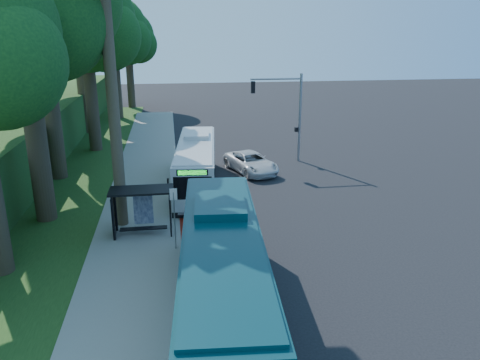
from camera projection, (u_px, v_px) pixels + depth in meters
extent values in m
plane|color=black|center=(265.00, 208.00, 28.11)|extent=(140.00, 140.00, 0.00)
cube|color=gray|center=(141.00, 213.00, 27.06)|extent=(4.50, 70.00, 0.12)
cube|color=maroon|center=(184.00, 240.00, 23.62)|extent=(0.25, 30.00, 0.13)
cube|color=#234719|center=(58.00, 191.00, 30.97)|extent=(8.00, 70.00, 0.06)
cube|color=black|center=(141.00, 190.00, 23.53)|extent=(3.20, 1.50, 0.10)
cube|color=black|center=(114.00, 216.00, 23.72)|extent=(0.06, 1.30, 2.20)
cube|color=navy|center=(143.00, 208.00, 24.57)|extent=(1.00, 0.12, 1.70)
cube|color=black|center=(144.00, 228.00, 24.06)|extent=(2.40, 0.40, 0.06)
cube|color=black|center=(116.00, 211.00, 24.29)|extent=(0.08, 0.08, 2.40)
cube|color=black|center=(170.00, 208.00, 24.69)|extent=(0.08, 0.08, 2.40)
cube|color=black|center=(113.00, 220.00, 23.16)|extent=(0.08, 0.08, 2.40)
cube|color=black|center=(170.00, 217.00, 23.56)|extent=(0.08, 0.08, 2.40)
cylinder|color=gray|center=(175.00, 222.00, 22.18)|extent=(0.06, 0.06, 3.00)
cube|color=white|center=(173.00, 194.00, 21.75)|extent=(0.35, 0.04, 0.55)
cylinder|color=gray|center=(300.00, 118.00, 37.13)|extent=(0.20, 0.20, 7.00)
cylinder|color=gray|center=(276.00, 79.00, 35.89)|extent=(4.00, 0.14, 0.14)
cube|color=black|center=(253.00, 87.00, 35.82)|extent=(0.30, 0.30, 0.90)
cube|color=black|center=(296.00, 129.00, 37.37)|extent=(0.25, 0.25, 0.35)
cylinder|color=#4C3F2D|center=(113.00, 107.00, 23.54)|extent=(0.60, 0.60, 13.00)
cylinder|color=#382B1E|center=(35.00, 128.00, 24.73)|extent=(1.10, 1.10, 10.50)
sphere|color=#103D15|center=(49.00, 23.00, 22.22)|extent=(5.60, 5.60, 5.60)
cylinder|color=#382B1E|center=(49.00, 95.00, 31.91)|extent=(1.18, 1.18, 11.90)
sphere|color=#103D15|center=(65.00, 1.00, 28.95)|extent=(7.00, 7.00, 7.00)
cylinder|color=#382B1E|center=(91.00, 95.00, 39.97)|extent=(1.06, 1.06, 9.80)
sphere|color=#103D15|center=(84.00, 21.00, 38.13)|extent=(8.40, 8.40, 8.40)
sphere|color=#103D15|center=(104.00, 35.00, 37.52)|extent=(5.88, 5.88, 5.88)
sphere|color=#103D15|center=(70.00, 31.00, 39.56)|extent=(5.46, 5.46, 5.46)
cylinder|color=#382B1E|center=(82.00, 78.00, 47.00)|extent=(1.14, 1.14, 11.20)
sphere|color=#103D15|center=(75.00, 5.00, 44.90)|extent=(9.60, 9.60, 9.60)
sphere|color=#103D15|center=(94.00, 19.00, 44.20)|extent=(6.72, 6.72, 6.72)
sphere|color=#103D15|center=(61.00, 16.00, 46.53)|extent=(6.24, 6.24, 6.24)
cylinder|color=#382B1E|center=(116.00, 80.00, 55.21)|extent=(1.02, 1.02, 9.10)
sphere|color=#103D15|center=(112.00, 30.00, 53.50)|extent=(8.00, 8.00, 8.00)
sphere|color=#103D15|center=(126.00, 40.00, 52.91)|extent=(5.60, 5.60, 5.60)
sphere|color=#103D15|center=(102.00, 37.00, 54.86)|extent=(5.20, 5.20, 5.20)
cylinder|color=#382B1E|center=(130.00, 76.00, 62.99)|extent=(0.98, 0.98, 8.40)
sphere|color=#103D15|center=(127.00, 36.00, 61.41)|extent=(7.00, 7.00, 7.00)
sphere|color=#103D15|center=(138.00, 44.00, 60.91)|extent=(4.90, 4.90, 4.90)
sphere|color=#103D15|center=(119.00, 42.00, 62.61)|extent=(4.55, 4.55, 4.55)
cube|color=silver|center=(196.00, 164.00, 31.18)|extent=(3.46, 11.47, 2.68)
cube|color=black|center=(197.00, 184.00, 31.61)|extent=(3.49, 11.53, 0.33)
cube|color=black|center=(197.00, 158.00, 31.55)|extent=(3.28, 9.00, 1.04)
cube|color=black|center=(193.00, 188.00, 25.79)|extent=(2.11, 0.31, 1.32)
cube|color=black|center=(199.00, 140.00, 36.41)|extent=(1.92, 0.29, 0.94)
cube|color=#19E533|center=(192.00, 172.00, 25.51)|extent=(1.56, 0.24, 0.26)
cube|color=silver|center=(196.00, 144.00, 30.76)|extent=(3.22, 10.89, 0.11)
cube|color=silver|center=(197.00, 135.00, 32.50)|extent=(1.90, 2.50, 0.33)
cylinder|color=black|center=(177.00, 200.00, 28.06)|extent=(0.37, 0.96, 0.94)
cylinder|color=black|center=(213.00, 199.00, 28.17)|extent=(0.37, 0.96, 0.94)
cylinder|color=black|center=(184.00, 164.00, 35.57)|extent=(0.37, 0.96, 0.94)
cylinder|color=black|center=(213.00, 163.00, 35.68)|extent=(0.37, 0.96, 0.94)
cube|color=#0A333A|center=(222.00, 275.00, 16.58)|extent=(3.73, 13.16, 3.09)
cube|color=black|center=(223.00, 313.00, 17.07)|extent=(3.77, 13.23, 0.38)
cube|color=black|center=(222.00, 260.00, 17.00)|extent=(3.58, 10.32, 1.19)
cube|color=black|center=(217.00, 202.00, 22.58)|extent=(2.21, 0.30, 1.08)
cube|color=#0A333A|center=(222.00, 233.00, 16.09)|extent=(3.46, 12.50, 0.13)
cube|color=#0A333A|center=(220.00, 206.00, 18.09)|extent=(2.13, 2.84, 0.38)
cylinder|color=black|center=(192.00, 249.00, 21.60)|extent=(0.41, 1.10, 1.08)
cylinder|color=black|center=(246.00, 247.00, 21.77)|extent=(0.41, 1.10, 1.08)
imported|color=silver|center=(251.00, 162.00, 34.94)|extent=(3.97, 5.85, 1.49)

